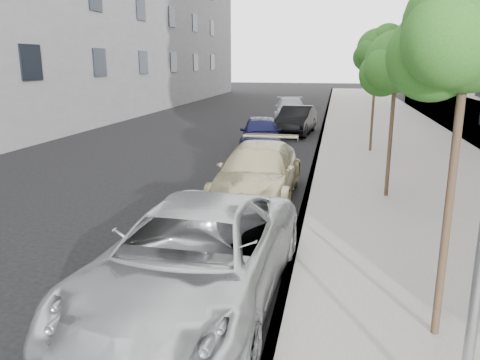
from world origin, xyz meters
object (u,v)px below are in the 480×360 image
(tree_far, at_px, (378,49))
(minivan, at_px, (193,258))
(tree_near, at_px, (472,27))
(sedan_rear, at_px, (291,110))
(suv, at_px, (258,172))
(sedan_blue, at_px, (261,133))
(sedan_black, at_px, (296,120))
(tree_mid, at_px, (398,61))

(tree_far, xyz_separation_m, minivan, (-3.33, -12.72, -3.25))
(tree_near, height_order, sedan_rear, tree_near)
(suv, distance_m, sedan_blue, 7.09)
(tree_near, height_order, suv, tree_near)
(sedan_black, relative_size, sedan_rear, 0.87)
(tree_near, height_order, sedan_blue, tree_near)
(tree_near, bearing_deg, sedan_rear, 100.21)
(tree_far, distance_m, minivan, 13.54)
(tree_mid, xyz_separation_m, sedan_black, (-3.35, 11.28, -2.83))
(tree_mid, xyz_separation_m, sedan_blue, (-4.38, 6.54, -2.83))
(tree_far, relative_size, minivan, 0.88)
(sedan_blue, distance_m, sedan_rear, 9.85)
(tree_mid, relative_size, sedan_black, 1.02)
(tree_mid, distance_m, suv, 4.38)
(tree_far, bearing_deg, minivan, -104.66)
(tree_near, bearing_deg, minivan, 175.12)
(tree_far, distance_m, sedan_rear, 11.21)
(suv, bearing_deg, minivan, -89.98)
(minivan, relative_size, suv, 1.10)
(tree_near, xyz_separation_m, minivan, (-3.33, 0.28, -3.13))
(sedan_blue, distance_m, sedan_black, 4.85)
(tree_far, height_order, sedan_blue, tree_far)
(suv, height_order, sedan_black, suv)
(minivan, relative_size, sedan_black, 1.28)
(minivan, distance_m, sedan_rear, 22.62)
(tree_near, distance_m, suv, 7.58)
(minivan, height_order, sedan_blue, minivan)
(tree_far, height_order, sedan_black, tree_far)
(tree_near, bearing_deg, sedan_black, 100.66)
(tree_mid, bearing_deg, sedan_blue, 123.79)
(suv, bearing_deg, tree_near, -61.08)
(tree_far, bearing_deg, sedan_blue, 179.45)
(suv, bearing_deg, tree_mid, 8.12)
(suv, bearing_deg, sedan_rear, 92.72)
(tree_near, relative_size, sedan_rear, 0.96)
(suv, height_order, sedan_blue, suv)
(suv, relative_size, sedan_blue, 1.20)
(tree_near, height_order, minivan, tree_near)
(tree_mid, bearing_deg, tree_near, -90.00)
(minivan, distance_m, sedan_blue, 12.80)
(minivan, bearing_deg, suv, 91.77)
(minivan, bearing_deg, sedan_black, 91.84)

